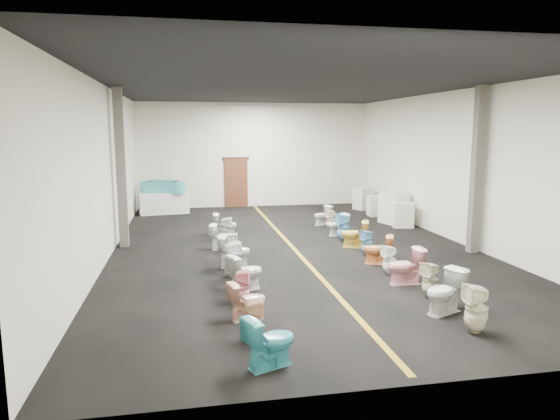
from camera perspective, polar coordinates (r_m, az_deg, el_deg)
The scene contains 40 objects.
floor at distance 14.38m, azimuth 1.41°, elevation -4.25°, with size 16.00×16.00×0.00m, color black.
ceiling at distance 14.04m, azimuth 1.49°, elevation 13.91°, with size 16.00×16.00×0.00m, color black.
wall_back at distance 21.90m, azimuth -2.99°, elevation 6.29°, with size 10.00×10.00×0.00m, color beige.
wall_front at distance 6.49m, azimuth 16.52°, elevation -0.79°, with size 10.00×10.00×0.00m, color beige.
wall_left at distance 13.87m, azimuth -19.24°, elevation 4.16°, with size 16.00×16.00×0.00m, color beige.
wall_right at distance 15.86m, azimuth 19.46°, elevation 4.71°, with size 16.00×16.00×0.00m, color beige.
aisle_stripe at distance 14.38m, azimuth 1.41°, elevation -4.24°, with size 0.12×15.60×0.01m, color olive.
back_door at distance 21.84m, azimuth -5.03°, elevation 3.10°, with size 1.00×0.10×2.10m, color #562D19.
door_frame at distance 21.77m, azimuth -5.07°, elevation 5.91°, with size 1.15×0.08×0.10m, color #331C11.
column_left at distance 14.82m, azimuth -17.73°, elevation 4.53°, with size 0.25×0.25×4.50m, color #59544C.
column_right at distance 14.45m, azimuth 21.58°, elevation 4.21°, with size 0.25×0.25×4.50m, color #59544C.
display_table at distance 20.69m, azimuth -13.15°, elevation 0.82°, with size 1.92×0.96×0.85m, color white.
bathtub at distance 20.61m, azimuth -13.21°, elevation 2.59°, with size 1.81×0.99×0.55m.
appliance_crate_a at distance 17.80m, azimuth 13.83°, elevation -0.52°, with size 0.66×0.66×0.85m, color silver.
appliance_crate_b at distance 18.43m, azimuth 12.91°, elevation 0.26°, with size 0.82×0.82×1.12m, color silver.
appliance_crate_c at distance 19.94m, azimuth 11.03°, elevation 0.48°, with size 0.69×0.69×0.78m, color silver.
appliance_crate_d at distance 21.37m, azimuth 9.49°, elevation 1.30°, with size 0.65×0.65×0.93m, color silver.
toilet_left_0 at distance 7.27m, azimuth -1.16°, elevation -14.75°, with size 0.43×0.75×0.77m, color teal.
toilet_left_1 at distance 8.12m, azimuth -3.15°, elevation -12.47°, with size 0.31×0.31×0.68m, color #D9AA86.
toilet_left_2 at distance 8.98m, azimuth -3.75°, elevation -10.29°, with size 0.38×0.67×0.69m, color #D8A288.
toilet_left_3 at distance 9.72m, azimuth -4.44°, elevation -8.77°, with size 0.31×0.32×0.69m, color pink.
toilet_left_4 at distance 10.54m, azimuth -3.98°, elevation -7.09°, with size 0.43×0.76×0.78m, color silver.
toilet_left_5 at distance 11.46m, azimuth -5.61°, elevation -5.64°, with size 0.37×0.38×0.83m, color white.
toilet_left_6 at distance 12.27m, azimuth -5.26°, elevation -4.73°, with size 0.44×0.78×0.79m, color silver.
toilet_left_7 at distance 13.11m, azimuth -5.59°, elevation -4.10°, with size 0.31×0.31×0.68m, color white.
toilet_left_8 at distance 14.07m, azimuth -6.54°, elevation -3.09°, with size 0.41×0.72×0.73m, color white.
toilet_left_9 at distance 14.89m, azimuth -6.26°, elevation -2.31°, with size 0.35×0.36×0.78m, color silver.
toilet_left_10 at distance 15.79m, azimuth -6.30°, elevation -1.72°, with size 0.42×0.73×0.75m, color silver.
toilet_right_0 at distance 8.97m, azimuth 21.53°, elevation -10.45°, with size 0.38×0.38×0.83m, color beige.
toilet_right_1 at distance 9.70m, azimuth 18.33°, elevation -8.86°, with size 0.46×0.80×0.82m, color silver.
toilet_right_2 at distance 10.50m, azimuth 16.80°, elevation -7.65°, with size 0.33×0.34×0.73m, color beige.
toilet_right_3 at distance 11.23m, azimuth 14.15°, elevation -6.24°, with size 0.45×0.79×0.81m, color #F5A7AF.
toilet_right_4 at distance 11.89m, azimuth 12.41°, elevation -5.59°, with size 0.31×0.32×0.70m, color white.
toilet_right_5 at distance 12.74m, azimuth 11.14°, elevation -4.45°, with size 0.42×0.73×0.75m, color #F08D46.
toilet_right_6 at distance 13.55m, azimuth 9.95°, elevation -3.71°, with size 0.31×0.32×0.70m, color #6FADD3.
toilet_right_7 at distance 14.40m, azimuth 8.53°, elevation -2.73°, with size 0.44×0.77×0.79m, color #F3C348.
toilet_right_8 at distance 15.17m, azimuth 7.27°, elevation -1.97°, with size 0.38×0.39×0.85m, color #72C2EA.
toilet_right_9 at distance 15.98m, azimuth 6.62°, elevation -1.67°, with size 0.39×0.69×0.70m, color silver.
toilet_right_10 at distance 16.81m, azimuth 5.85°, elevation -1.13°, with size 0.31×0.32×0.70m, color #F4EDC9.
toilet_right_11 at distance 17.71m, azimuth 4.87°, elevation -0.62°, with size 0.38×0.67×0.68m, color silver.
Camera 1 is at (-2.95, -13.68, 3.32)m, focal length 32.00 mm.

